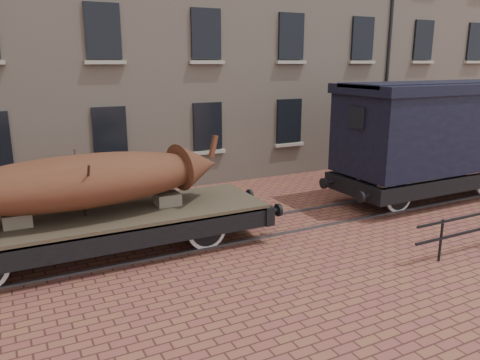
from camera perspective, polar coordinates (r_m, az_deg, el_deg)
name	(u,v)px	position (r m, az deg, el deg)	size (l,w,h in m)	color
ground	(247,230)	(12.84, 0.88, -6.14)	(90.00, 90.00, 0.00)	brown
warehouse_cream	(202,4)	(22.50, -4.62, 20.65)	(40.00, 10.19, 14.00)	#B2A08D
rail_track	(247,229)	(12.83, 0.88, -6.02)	(30.00, 1.52, 0.06)	#59595E
flatcar_wagon	(99,223)	(11.36, -16.84, -5.06)	(8.89, 2.41, 1.34)	#443B2C
iron_boat	(83,181)	(11.03, -18.58, -0.09)	(6.82, 2.22, 1.62)	#592E1D
goods_van	(433,127)	(16.55, 22.51, 6.02)	(7.44, 2.71, 3.85)	black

